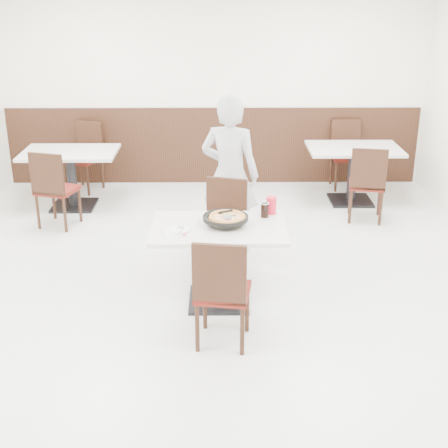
{
  "coord_description": "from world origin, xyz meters",
  "views": [
    {
      "loc": [
        0.08,
        -5.33,
        2.8
      ],
      "look_at": [
        0.12,
        -0.3,
        0.82
      ],
      "focal_mm": 50.0,
      "sensor_mm": 36.0,
      "label": 1
    }
  ],
  "objects_px": {
    "bg_chair_left_near": "(57,188)",
    "bg_chair_right_near": "(367,183)",
    "chair_far": "(222,229)",
    "bg_table_right": "(352,175)",
    "bg_chair_right_far": "(347,155)",
    "bg_table_left": "(72,179)",
    "red_cup": "(271,205)",
    "diner_person": "(230,175)",
    "cola_glass": "(265,210)",
    "main_table": "(219,265)",
    "bg_chair_left_far": "(83,158)",
    "side_plate": "(178,230)",
    "chair_near": "(223,290)",
    "pizza": "(227,219)",
    "pizza_pan": "(226,221)"
  },
  "relations": [
    {
      "from": "bg_chair_left_far",
      "to": "cola_glass",
      "type": "bearing_deg",
      "value": 151.01
    },
    {
      "from": "bg_table_right",
      "to": "pizza",
      "type": "bearing_deg",
      "value": -121.64
    },
    {
      "from": "side_plate",
      "to": "diner_person",
      "type": "xyz_separation_m",
      "value": [
        0.47,
        1.3,
        0.1
      ]
    },
    {
      "from": "main_table",
      "to": "chair_near",
      "type": "relative_size",
      "value": 1.26
    },
    {
      "from": "red_cup",
      "to": "cola_glass",
      "type": "bearing_deg",
      "value": -125.17
    },
    {
      "from": "diner_person",
      "to": "bg_chair_left_near",
      "type": "height_order",
      "value": "diner_person"
    },
    {
      "from": "red_cup",
      "to": "bg_table_left",
      "type": "bearing_deg",
      "value": 136.3
    },
    {
      "from": "diner_person",
      "to": "side_plate",
      "type": "bearing_deg",
      "value": 87.6
    },
    {
      "from": "chair_far",
      "to": "cola_glass",
      "type": "xyz_separation_m",
      "value": [
        0.4,
        -0.38,
        0.34
      ]
    },
    {
      "from": "side_plate",
      "to": "bg_chair_left_far",
      "type": "distance_m",
      "value": 3.75
    },
    {
      "from": "side_plate",
      "to": "bg_table_left",
      "type": "bearing_deg",
      "value": 119.75
    },
    {
      "from": "bg_table_left",
      "to": "bg_chair_right_far",
      "type": "distance_m",
      "value": 3.81
    },
    {
      "from": "bg_table_right",
      "to": "red_cup",
      "type": "bearing_deg",
      "value": -117.6
    },
    {
      "from": "chair_near",
      "to": "bg_table_right",
      "type": "xyz_separation_m",
      "value": [
        1.74,
        3.47,
        -0.1
      ]
    },
    {
      "from": "red_cup",
      "to": "bg_table_right",
      "type": "height_order",
      "value": "red_cup"
    },
    {
      "from": "main_table",
      "to": "chair_far",
      "type": "height_order",
      "value": "chair_far"
    },
    {
      "from": "bg_table_right",
      "to": "bg_chair_right_near",
      "type": "relative_size",
      "value": 1.26
    },
    {
      "from": "bg_table_left",
      "to": "bg_table_right",
      "type": "height_order",
      "value": "same"
    },
    {
      "from": "chair_far",
      "to": "bg_table_right",
      "type": "distance_m",
      "value": 2.79
    },
    {
      "from": "chair_far",
      "to": "bg_chair_left_near",
      "type": "bearing_deg",
      "value": -18.06
    },
    {
      "from": "chair_far",
      "to": "bg_table_right",
      "type": "xyz_separation_m",
      "value": [
        1.75,
        2.17,
        -0.1
      ]
    },
    {
      "from": "bg_chair_right_near",
      "to": "red_cup",
      "type": "bearing_deg",
      "value": -115.73
    },
    {
      "from": "bg_table_left",
      "to": "main_table",
      "type": "bearing_deg",
      "value": -53.95
    },
    {
      "from": "pizza_pan",
      "to": "side_plate",
      "type": "relative_size",
      "value": 1.67
    },
    {
      "from": "pizza",
      "to": "side_plate",
      "type": "xyz_separation_m",
      "value": [
        -0.43,
        -0.13,
        -0.05
      ]
    },
    {
      "from": "bg_chair_right_near",
      "to": "bg_chair_left_far",
      "type": "bearing_deg",
      "value": 173.01
    },
    {
      "from": "diner_person",
      "to": "bg_table_right",
      "type": "xyz_separation_m",
      "value": [
        1.66,
        1.59,
        -0.49
      ]
    },
    {
      "from": "bg_chair_left_near",
      "to": "bg_chair_right_near",
      "type": "distance_m",
      "value": 3.75
    },
    {
      "from": "bg_chair_right_far",
      "to": "bg_chair_left_near",
      "type": "bearing_deg",
      "value": 19.2
    },
    {
      "from": "main_table",
      "to": "bg_chair_right_near",
      "type": "distance_m",
      "value": 2.79
    },
    {
      "from": "red_cup",
      "to": "bg_chair_right_far",
      "type": "bearing_deg",
      "value": 66.54
    },
    {
      "from": "pizza",
      "to": "red_cup",
      "type": "xyz_separation_m",
      "value": [
        0.41,
        0.3,
        0.02
      ]
    },
    {
      "from": "main_table",
      "to": "pizza",
      "type": "relative_size",
      "value": 3.62
    },
    {
      "from": "bg_chair_left_far",
      "to": "diner_person",
      "type": "bearing_deg",
      "value": 157.73
    },
    {
      "from": "bg_chair_right_far",
      "to": "main_table",
      "type": "bearing_deg",
      "value": 59.87
    },
    {
      "from": "chair_near",
      "to": "cola_glass",
      "type": "height_order",
      "value": "chair_near"
    },
    {
      "from": "bg_chair_right_far",
      "to": "bg_table_right",
      "type": "bearing_deg",
      "value": 83.93
    },
    {
      "from": "bg_chair_right_far",
      "to": "bg_table_left",
      "type": "bearing_deg",
      "value": 9.8
    },
    {
      "from": "main_table",
      "to": "bg_table_left",
      "type": "height_order",
      "value": "same"
    },
    {
      "from": "pizza_pan",
      "to": "bg_table_right",
      "type": "xyz_separation_m",
      "value": [
        1.72,
        2.75,
        -0.42
      ]
    },
    {
      "from": "bg_table_right",
      "to": "bg_chair_right_far",
      "type": "xyz_separation_m",
      "value": [
        0.04,
        0.61,
        0.1
      ]
    },
    {
      "from": "chair_far",
      "to": "bg_table_right",
      "type": "relative_size",
      "value": 0.79
    },
    {
      "from": "chair_far",
      "to": "cola_glass",
      "type": "height_order",
      "value": "chair_far"
    },
    {
      "from": "pizza_pan",
      "to": "cola_glass",
      "type": "height_order",
      "value": "cola_glass"
    },
    {
      "from": "diner_person",
      "to": "bg_chair_left_far",
      "type": "relative_size",
      "value": 1.81
    },
    {
      "from": "bg_chair_right_far",
      "to": "chair_far",
      "type": "bearing_deg",
      "value": 55.29
    },
    {
      "from": "bg_chair_left_far",
      "to": "bg_chair_right_near",
      "type": "relative_size",
      "value": 1.0
    },
    {
      "from": "bg_chair_right_near",
      "to": "bg_chair_left_near",
      "type": "bearing_deg",
      "value": -166.63
    },
    {
      "from": "bg_chair_left_near",
      "to": "bg_chair_right_far",
      "type": "height_order",
      "value": "same"
    },
    {
      "from": "chair_far",
      "to": "bg_chair_right_far",
      "type": "relative_size",
      "value": 1.0
    }
  ]
}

